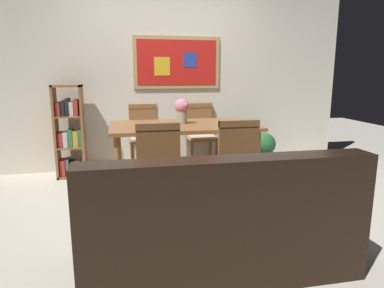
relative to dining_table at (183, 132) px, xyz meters
The scene contains 11 objects.
ground_plane 0.87m from the dining_table, 99.21° to the right, with size 12.00×12.00×0.00m, color beige.
wall_back_with_painting 1.20m from the dining_table, 94.96° to the left, with size 5.20×0.14×2.60m.
dining_table is the anchor object (origin of this frame).
dining_chair_near_left 0.94m from the dining_table, 114.81° to the right, with size 0.40×0.41×0.91m.
dining_chair_far_right 0.91m from the dining_table, 64.44° to the left, with size 0.40×0.41×0.91m.
dining_chair_near_right 0.89m from the dining_table, 66.80° to the right, with size 0.40×0.41×0.91m.
dining_chair_far_left 0.96m from the dining_table, 115.12° to the left, with size 0.40×0.41×0.91m.
leather_couch 1.77m from the dining_table, 92.70° to the right, with size 1.80×0.84×0.84m.
bookshelf 1.53m from the dining_table, 152.07° to the left, with size 0.36×0.28×1.19m.
potted_ivy 1.48m from the dining_table, 25.71° to the left, with size 0.31×0.31×0.51m.
flower_vase 0.26m from the dining_table, 101.17° to the left, with size 0.18×0.17×0.29m.
Camera 1 is at (-0.60, -3.28, 1.32)m, focal length 32.13 mm.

